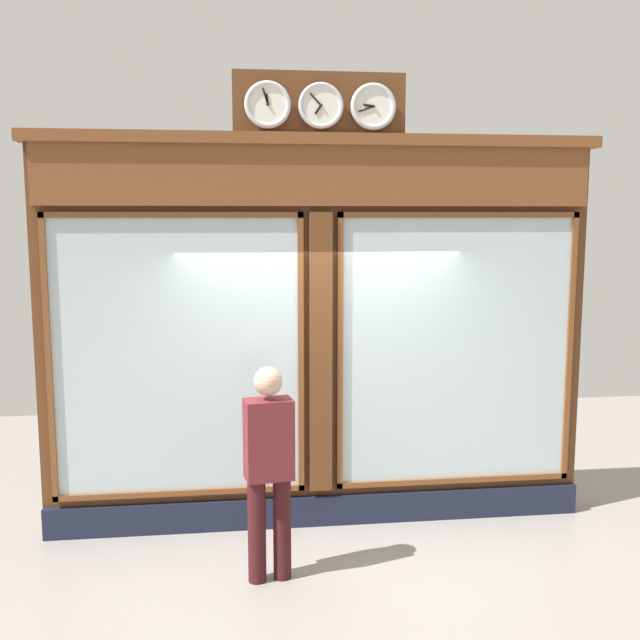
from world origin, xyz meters
TOP-DOWN VIEW (x-y plane):
  - shop_facade at (-0.00, -0.13)m, footprint 4.99×0.42m
  - pedestrian at (0.52, 0.98)m, footprint 0.39×0.27m

SIDE VIEW (x-z plane):
  - pedestrian at x=0.52m, z-range 0.09..1.78m
  - shop_facade at x=0.00m, z-range -0.24..3.79m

